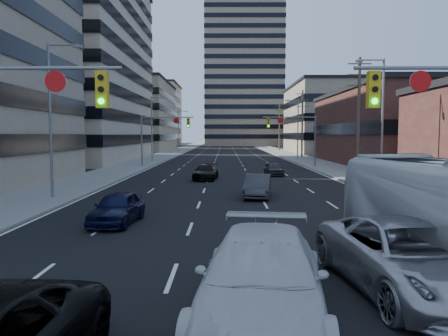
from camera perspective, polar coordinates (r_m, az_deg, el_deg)
road_surface at (r=135.38m, az=0.29°, el=2.77°), size 18.00×300.00×0.02m
sidewalk_left at (r=135.83m, az=-4.57°, el=2.79°), size 5.00×300.00×0.15m
sidewalk_right at (r=135.89m, az=5.15°, el=2.79°), size 5.00×300.00×0.15m
office_left_mid at (r=71.27m, az=-22.34°, el=12.28°), size 26.00×34.00×28.00m
office_left_far at (r=108.02m, az=-12.58°, el=6.50°), size 20.00×30.00×16.00m
storefront_right_mid at (r=60.46m, az=24.00°, el=4.66°), size 20.00×30.00×9.00m
office_right_far at (r=96.77m, az=15.43°, el=6.11°), size 22.00×28.00×14.00m
apartment_tower at (r=157.48m, az=2.52°, el=13.58°), size 26.00×26.00×58.00m
bg_block_left at (r=148.05m, az=-10.70°, el=6.70°), size 24.00×24.00×20.00m
bg_block_right at (r=139.16m, az=13.64°, el=5.16°), size 22.00×22.00×12.00m
signal_far_left at (r=50.85m, az=-8.15°, el=4.90°), size 6.09×0.33×6.00m
signal_far_right at (r=50.96m, az=9.27°, el=4.88°), size 6.09×0.33×6.00m
utility_pole_block at (r=43.24m, az=17.17°, el=6.81°), size 2.20×0.28×11.00m
utility_pole_midblock at (r=72.45m, az=10.18°, el=5.87°), size 2.20×0.28×11.00m
utility_pole_distant at (r=102.12m, az=7.24°, el=5.45°), size 2.20×0.28×11.00m
streetlight_left_near at (r=27.24m, az=-21.46°, el=6.72°), size 2.03×0.22×9.00m
streetlight_left_mid at (r=61.15m, az=-9.28°, el=5.49°), size 2.03×0.22×9.00m
streetlight_left_far at (r=95.85m, az=-5.86°, el=5.10°), size 2.03×0.22×9.00m
streetlight_right_near at (r=32.19m, az=19.72°, el=6.36°), size 2.03×0.22×9.00m
streetlight_right_far at (r=66.21m, az=9.49°, el=5.40°), size 2.03×0.22×9.00m
white_van at (r=9.12m, az=4.97°, el=-14.19°), size 3.24×6.43×1.79m
silver_suv at (r=11.56m, az=22.91°, el=-10.68°), size 3.51×6.47×1.72m
sedan_blue at (r=19.17m, az=-13.76°, el=-5.09°), size 1.94×4.14×1.37m
sedan_grey_center at (r=26.48m, az=4.43°, el=-2.36°), size 2.05×4.40×1.40m
sedan_black_far at (r=36.78m, az=-2.39°, el=-0.54°), size 2.23×4.62×1.30m
sedan_grey_right at (r=40.92m, az=6.51°, el=-0.10°), size 1.77×3.77×1.25m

